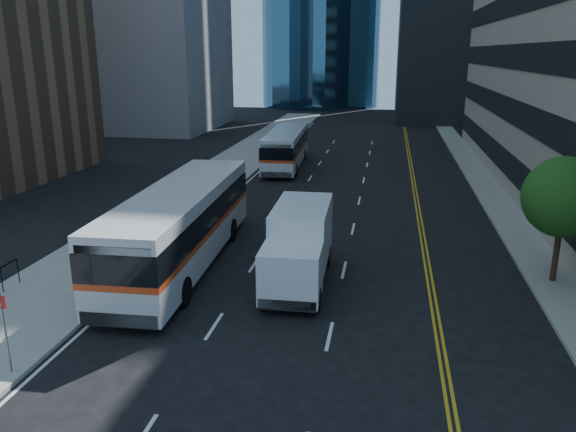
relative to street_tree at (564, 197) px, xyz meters
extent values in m
plane|color=black|center=(-9.00, -8.00, -3.64)|extent=(160.00, 160.00, 0.00)
cube|color=gray|center=(-19.50, 17.00, -3.57)|extent=(5.00, 90.00, 0.15)
cube|color=gray|center=(0.00, 17.00, -3.57)|extent=(2.00, 90.00, 0.15)
cylinder|color=#332114|center=(0.00, 0.00, -2.39)|extent=(0.24, 0.24, 2.20)
sphere|color=#1B4112|center=(0.00, 0.00, 0.01)|extent=(3.20, 3.20, 3.20)
cube|color=silver|center=(-15.60, -0.61, -2.63)|extent=(3.44, 13.53, 1.23)
cube|color=red|center=(-15.60, -0.61, -1.91)|extent=(3.46, 13.55, 0.25)
cube|color=black|center=(-15.60, -0.61, -1.29)|extent=(3.46, 13.55, 1.01)
cube|color=silver|center=(-15.60, -0.61, -0.45)|extent=(3.44, 13.53, 0.56)
cylinder|color=black|center=(-16.77, -4.69, -3.08)|extent=(0.38, 1.13, 1.12)
cylinder|color=black|center=(-14.11, -4.59, -3.08)|extent=(0.38, 1.13, 1.12)
cylinder|color=black|center=(-17.07, 2.91, -3.08)|extent=(0.38, 1.13, 1.12)
cylinder|color=black|center=(-14.41, 3.02, -3.08)|extent=(0.38, 1.13, 1.12)
cube|color=silver|center=(-15.05, 22.06, -2.78)|extent=(3.11, 11.64, 1.06)
cube|color=red|center=(-15.05, 22.06, -2.15)|extent=(3.13, 11.66, 0.21)
cube|color=black|center=(-15.05, 22.06, -1.62)|extent=(3.13, 11.66, 0.86)
cube|color=silver|center=(-15.05, 22.06, -0.90)|extent=(3.11, 11.64, 0.48)
cylinder|color=black|center=(-15.99, 18.55, -3.16)|extent=(0.34, 0.97, 0.96)
cylinder|color=black|center=(-13.74, 18.67, -3.16)|extent=(0.34, 0.97, 0.96)
cylinder|color=black|center=(-16.34, 25.07, -3.16)|extent=(0.34, 0.97, 0.96)
cylinder|color=black|center=(-14.09, 25.19, -3.16)|extent=(0.34, 0.97, 0.96)
cube|color=white|center=(-10.15, -4.00, -2.31)|extent=(2.25, 2.08, 1.93)
cube|color=black|center=(-10.13, -4.87, -1.94)|extent=(2.00, 0.11, 1.01)
cube|color=white|center=(-10.24, -0.80, -1.76)|extent=(2.32, 4.46, 2.38)
cube|color=black|center=(-10.21, -1.80, -3.14)|extent=(1.76, 6.09, 0.23)
cylinder|color=black|center=(-11.13, -4.21, -3.20)|extent=(0.28, 0.89, 0.88)
cylinder|color=black|center=(-9.17, -4.16, -3.20)|extent=(0.28, 0.89, 0.88)
cylinder|color=black|center=(-11.25, 0.37, -3.20)|extent=(0.28, 0.89, 0.88)
cylinder|color=black|center=(-9.29, 0.42, -3.20)|extent=(0.28, 0.89, 0.88)
camera|label=1|loc=(-6.91, -22.80, 5.46)|focal=35.00mm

